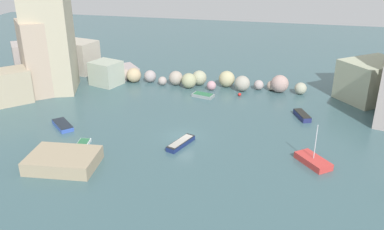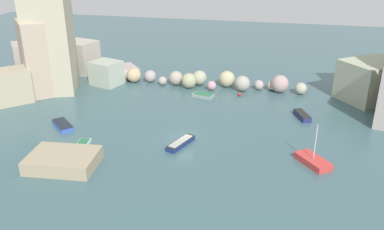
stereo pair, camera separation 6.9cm
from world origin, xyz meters
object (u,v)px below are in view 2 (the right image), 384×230
Objects in this scene: moored_boat_0 at (313,161)px; moored_boat_2 at (203,95)px; channel_buoy at (240,94)px; moored_boat_4 at (83,144)px; moored_boat_3 at (63,125)px; moored_boat_1 at (302,116)px; stone_dock at (63,160)px; moored_boat_5 at (181,143)px.

moored_boat_0 is 1.30× the size of moored_boat_2.
channel_buoy reaches higher than moored_boat_4.
channel_buoy is 0.13× the size of moored_boat_3.
moored_boat_0 is at bearing -34.06° from moored_boat_2.
moored_boat_3 is at bearing 86.43° from moored_boat_1.
moored_boat_2 is (-14.81, 4.95, -0.09)m from moored_boat_1.
stone_dock reaches higher than moored_boat_3.
stone_dock is 1.54× the size of moored_boat_0.
moored_boat_0 is at bearing 84.09° from moored_boat_4.
moored_boat_3 is at bearing 119.76° from stone_dock.
moored_boat_0 is 1.70× the size of moored_boat_4.
moored_boat_2 is (-15.73, 17.59, -0.11)m from moored_boat_0.
stone_dock is 2.00× the size of moored_boat_2.
moored_boat_4 is (-10.62, -19.18, -0.06)m from moored_boat_2.
moored_boat_4 is at bearing 93.04° from stone_dock.
moored_boat_5 is at bearing -104.72° from channel_buoy.
stone_dock is 13.36m from moored_boat_5.
moored_boat_5 is at bearing 37.51° from moored_boat_3.
moored_boat_5 reaches higher than moored_boat_4.
moored_boat_0 is at bearing 162.31° from moored_boat_1.
stone_dock is 1.91× the size of moored_boat_1.
channel_buoy is 0.11× the size of moored_boat_0.
moored_boat_0 is 15.10m from moored_boat_5.
moored_boat_1 is at bearing 149.65° from moored_boat_5.
stone_dock reaches higher than moored_boat_5.
moored_boat_5 is at bearing 47.81° from moored_boat_0.
channel_buoy is at bearing 32.79° from moored_boat_1.
moored_boat_5 reaches higher than moored_boat_2.
moored_boat_1 reaches higher than moored_boat_5.
moored_boat_4 is at bearing -56.72° from moored_boat_5.
moored_boat_3 is 1.49× the size of moored_boat_4.
moored_boat_1 reaches higher than moored_boat_2.
moored_boat_0 reaches higher than moored_boat_5.
moored_boat_5 is (16.23, -1.57, 0.03)m from moored_boat_3.
moored_boat_1 is (9.34, -6.62, 0.09)m from channel_buoy.
stone_dock is 26.89m from moored_boat_0.
moored_boat_5 is at bearing -73.55° from moored_boat_2.
moored_boat_0 is 1.14× the size of moored_boat_3.
moored_boat_4 is (4.95, -4.19, -0.07)m from moored_boat_3.
moored_boat_4 is at bearing -104.84° from moored_boat_2.
moored_boat_0 is at bearing 106.35° from moored_boat_5.
moored_boat_5 is at bearing 93.68° from moored_boat_4.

